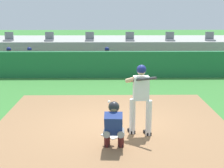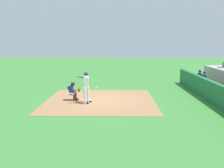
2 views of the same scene
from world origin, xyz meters
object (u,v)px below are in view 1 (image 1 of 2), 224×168
at_px(batter_at_plate, 141,95).
at_px(stadium_seat_4, 170,38).
at_px(stadium_seat_1, 49,39).
at_px(stadium_seat_3, 130,38).
at_px(home_plate, 113,135).
at_px(stadium_seat_0, 9,39).
at_px(dugout_player_0, 9,60).
at_px(stadium_seat_2, 90,38).
at_px(dugout_player_1, 29,60).
at_px(stadium_seat_5, 210,38).
at_px(dugout_player_2, 107,60).
at_px(catcher_crouched, 114,124).

relative_size(batter_at_plate, stadium_seat_4, 3.76).
relative_size(batter_at_plate, stadium_seat_1, 3.76).
bearing_deg(batter_at_plate, stadium_seat_3, 87.77).
relative_size(home_plate, stadium_seat_0, 0.92).
distance_m(dugout_player_0, stadium_seat_2, 4.41).
xyz_separation_m(batter_at_plate, stadium_seat_0, (-6.11, 10.11, 0.50)).
height_order(dugout_player_1, stadium_seat_4, stadium_seat_4).
relative_size(stadium_seat_2, stadium_seat_5, 1.00).
height_order(home_plate, batter_at_plate, batter_at_plate).
bearing_deg(stadium_seat_5, home_plate, -118.02).
xyz_separation_m(batter_at_plate, stadium_seat_4, (2.56, 10.11, 0.50)).
bearing_deg(dugout_player_2, stadium_seat_3, 58.83).
height_order(dugout_player_0, dugout_player_1, same).
relative_size(dugout_player_2, stadium_seat_5, 2.71).
xyz_separation_m(dugout_player_2, stadium_seat_4, (3.40, 2.03, 0.86)).
bearing_deg(stadium_seat_3, stadium_seat_4, 0.00).
xyz_separation_m(dugout_player_2, stadium_seat_3, (1.23, 2.03, 0.86)).
bearing_deg(dugout_player_2, batter_at_plate, -84.08).
bearing_deg(stadium_seat_0, stadium_seat_5, 0.00).
height_order(catcher_crouched, dugout_player_1, dugout_player_1).
bearing_deg(batter_at_plate, dugout_player_1, 119.63).
bearing_deg(stadium_seat_2, batter_at_plate, -80.05).
distance_m(dugout_player_0, stadium_seat_5, 10.55).
height_order(catcher_crouched, stadium_seat_1, stadium_seat_1).
relative_size(stadium_seat_1, stadium_seat_3, 1.00).
bearing_deg(batter_at_plate, home_plate, -174.30).
bearing_deg(batter_at_plate, stadium_seat_4, 75.79).
bearing_deg(stadium_seat_5, dugout_player_2, -159.91).
xyz_separation_m(stadium_seat_4, stadium_seat_5, (2.17, 0.00, 0.00)).
height_order(batter_at_plate, stadium_seat_5, stadium_seat_5).
relative_size(catcher_crouched, dugout_player_2, 1.34).
height_order(dugout_player_0, stadium_seat_5, stadium_seat_5).
bearing_deg(dugout_player_2, stadium_seat_1, 146.74).
distance_m(dugout_player_0, stadium_seat_3, 6.37).
xyz_separation_m(stadium_seat_2, stadium_seat_5, (6.50, 0.00, 0.00)).
relative_size(dugout_player_2, stadium_seat_0, 2.71).
distance_m(batter_at_plate, stadium_seat_4, 10.44).
xyz_separation_m(catcher_crouched, dugout_player_1, (-3.91, 8.95, 0.07)).
height_order(dugout_player_2, stadium_seat_4, stadium_seat_4).
distance_m(stadium_seat_1, stadium_seat_5, 8.67).
relative_size(home_plate, stadium_seat_1, 0.92).
bearing_deg(stadium_seat_0, stadium_seat_2, 0.00).
bearing_deg(dugout_player_1, catcher_crouched, -66.42).
height_order(stadium_seat_0, stadium_seat_4, same).
relative_size(home_plate, dugout_player_2, 0.34).
bearing_deg(dugout_player_0, catcher_crouched, -61.30).
bearing_deg(stadium_seat_1, home_plate, -72.29).
distance_m(home_plate, catcher_crouched, 0.99).
distance_m(home_plate, stadium_seat_5, 11.63).
bearing_deg(home_plate, stadium_seat_0, 118.02).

